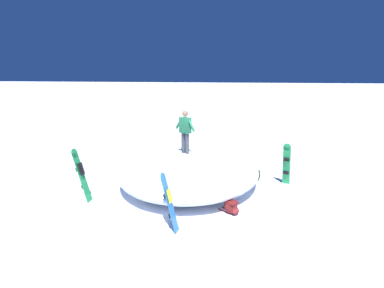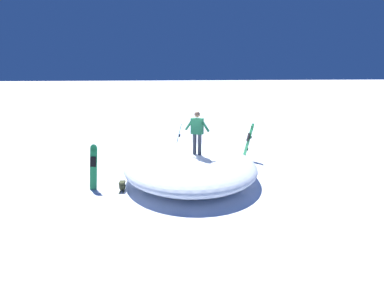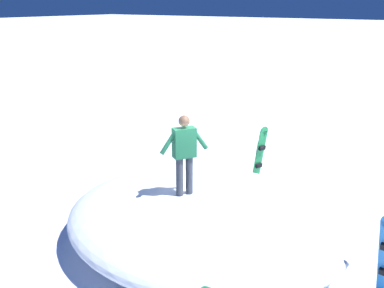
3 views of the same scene
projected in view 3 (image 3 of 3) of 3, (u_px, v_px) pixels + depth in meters
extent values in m
plane|color=white|center=(217.00, 234.00, 9.20)|extent=(240.00, 240.00, 0.00)
ellipsoid|color=white|center=(204.00, 218.00, 8.75)|extent=(5.73, 5.03, 1.06)
cylinder|color=#333842|center=(180.00, 176.00, 8.44)|extent=(0.14, 0.14, 0.77)
cylinder|color=#333842|center=(189.00, 175.00, 8.52)|extent=(0.14, 0.14, 0.77)
cube|color=#195638|center=(184.00, 143.00, 8.27)|extent=(0.42, 0.48, 0.57)
sphere|color=#936B4C|center=(184.00, 121.00, 8.14)|extent=(0.21, 0.21, 0.21)
cylinder|color=#195638|center=(169.00, 142.00, 8.15)|extent=(0.27, 0.35, 0.48)
cylinder|color=#195638|center=(199.00, 138.00, 8.37)|extent=(0.27, 0.35, 0.48)
cube|color=#1E8C47|center=(259.00, 156.00, 11.68)|extent=(0.35, 0.34, 1.45)
cylinder|color=#1E8C47|center=(264.00, 131.00, 11.36)|extent=(0.15, 0.27, 0.26)
cube|color=black|center=(260.00, 147.00, 11.59)|extent=(0.14, 0.23, 0.35)
cube|color=black|center=(262.00, 148.00, 11.53)|extent=(0.15, 0.21, 0.12)
cube|color=black|center=(259.00, 165.00, 11.76)|extent=(0.15, 0.21, 0.12)
ellipsoid|color=maroon|center=(333.00, 229.00, 9.02)|extent=(0.53, 0.55, 0.38)
ellipsoid|color=maroon|center=(342.00, 230.00, 9.09)|extent=(0.27, 0.25, 0.18)
cube|color=maroon|center=(334.00, 222.00, 8.97)|extent=(0.44, 0.46, 0.06)
cylinder|color=maroon|center=(319.00, 237.00, 9.09)|extent=(0.23, 0.27, 0.04)
cylinder|color=maroon|center=(324.00, 241.00, 8.92)|extent=(0.23, 0.27, 0.04)
ellipsoid|color=#383D23|center=(229.00, 185.00, 11.26)|extent=(0.36, 0.25, 0.32)
ellipsoid|color=#4B5131|center=(234.00, 188.00, 11.19)|extent=(0.11, 0.18, 0.16)
cube|color=#383D23|center=(230.00, 180.00, 11.22)|extent=(0.30, 0.21, 0.06)
cylinder|color=#383D23|center=(225.00, 188.00, 11.47)|extent=(0.24, 0.06, 0.04)
cylinder|color=#383D23|center=(222.00, 189.00, 11.38)|extent=(0.24, 0.06, 0.04)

